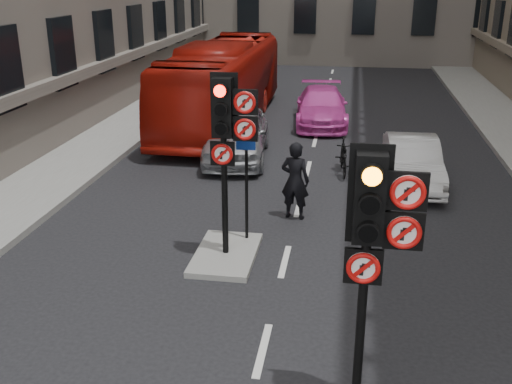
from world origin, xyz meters
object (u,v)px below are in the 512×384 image
(motorcyclist, at_px, (295,181))
(info_sign, at_px, (246,172))
(signal_far, at_px, (228,127))
(motorcycle, at_px, (344,156))
(signal_near, at_px, (375,228))
(car_pink, at_px, (322,107))
(car_silver, at_px, (237,134))
(car_white, at_px, (412,162))
(bus_red, at_px, (223,83))

(motorcyclist, distance_m, info_sign, 1.90)
(signal_far, height_order, motorcycle, signal_far)
(signal_near, relative_size, car_pink, 0.78)
(car_pink, bearing_deg, car_silver, -119.79)
(signal_near, height_order, car_pink, signal_near)
(signal_far, relative_size, motorcycle, 2.19)
(car_white, bearing_deg, bus_red, 135.69)
(info_sign, bearing_deg, bus_red, 101.28)
(car_silver, bearing_deg, bus_red, 102.21)
(motorcycle, bearing_deg, car_white, -25.12)
(car_silver, distance_m, motorcyclist, 4.95)
(info_sign, bearing_deg, car_white, 46.25)
(car_white, xyz_separation_m, motorcycle, (-1.84, 0.65, -0.14))
(signal_near, distance_m, car_white, 9.44)
(signal_near, bearing_deg, info_sign, 116.73)
(car_white, distance_m, car_pink, 6.98)
(signal_far, height_order, motorcyclist, signal_far)
(bus_red, distance_m, info_sign, 10.60)
(car_silver, relative_size, car_white, 1.17)
(signal_far, bearing_deg, info_sign, 73.83)
(signal_near, bearing_deg, motorcycle, 92.81)
(signal_far, distance_m, bus_red, 11.33)
(car_silver, bearing_deg, motorcyclist, -68.79)
(signal_near, height_order, motorcycle, signal_near)
(car_silver, xyz_separation_m, bus_red, (-1.34, 4.26, 0.75))
(signal_near, bearing_deg, bus_red, 108.65)
(car_pink, bearing_deg, bus_red, -175.87)
(signal_far, distance_m, car_white, 6.80)
(car_silver, xyz_separation_m, info_sign, (1.34, -5.99, 0.82))
(car_silver, bearing_deg, car_white, -22.65)
(signal_near, distance_m, car_pink, 15.71)
(signal_far, bearing_deg, bus_red, 102.62)
(car_pink, bearing_deg, car_white, -70.66)
(car_silver, distance_m, bus_red, 4.53)
(car_white, height_order, info_sign, info_sign)
(signal_near, xyz_separation_m, motorcycle, (-0.48, 9.78, -2.09))
(bus_red, relative_size, info_sign, 4.80)
(signal_far, distance_m, info_sign, 1.36)
(bus_red, bearing_deg, motorcycle, -47.89)
(signal_near, xyz_separation_m, car_silver, (-3.73, 10.73, -1.82))
(signal_near, distance_m, motorcyclist, 6.69)
(motorcycle, bearing_deg, bus_red, 125.58)
(motorcycle, relative_size, motorcyclist, 0.89)
(car_silver, xyz_separation_m, motorcyclist, (2.20, -4.44, 0.15))
(car_pink, height_order, motorcyclist, motorcyclist)
(car_white, bearing_deg, signal_near, -100.33)
(car_white, bearing_deg, car_pink, 111.64)
(signal_far, bearing_deg, motorcyclist, 64.92)
(signal_far, height_order, car_pink, signal_far)
(signal_near, relative_size, motorcycle, 2.19)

